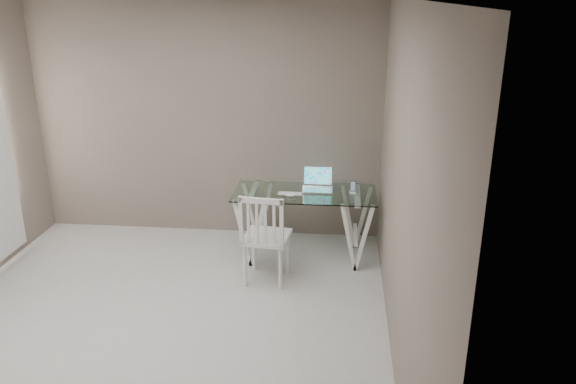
# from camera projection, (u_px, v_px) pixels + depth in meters

# --- Properties ---
(room) EXTENTS (4.50, 4.52, 2.71)m
(room) POSITION_uv_depth(u_px,v_px,m) (126.00, 138.00, 4.19)
(room) COLOR #ABA9A4
(room) RESTS_ON ground
(desk) EXTENTS (1.50, 0.70, 0.75)m
(desk) POSITION_uv_depth(u_px,v_px,m) (305.00, 224.00, 6.05)
(desk) COLOR silver
(desk) RESTS_ON ground
(chair) EXTENTS (0.48, 0.48, 0.95)m
(chair) POSITION_uv_depth(u_px,v_px,m) (265.00, 235.00, 5.43)
(chair) COLOR silver
(chair) RESTS_ON ground
(laptop) EXTENTS (0.33, 0.28, 0.23)m
(laptop) POSITION_uv_depth(u_px,v_px,m) (317.00, 184.00, 6.01)
(laptop) COLOR silver
(laptop) RESTS_ON desk
(keyboard) EXTENTS (0.26, 0.11, 0.01)m
(keyboard) POSITION_uv_depth(u_px,v_px,m) (290.00, 194.00, 5.87)
(keyboard) COLOR silver
(keyboard) RESTS_ON desk
(mouse) EXTENTS (0.10, 0.06, 0.03)m
(mouse) POSITION_uv_depth(u_px,v_px,m) (290.00, 195.00, 5.80)
(mouse) COLOR white
(mouse) RESTS_ON desk
(phone_dock) EXTENTS (0.07, 0.07, 0.13)m
(phone_dock) POSITION_uv_depth(u_px,v_px,m) (353.00, 189.00, 5.90)
(phone_dock) COLOR white
(phone_dock) RESTS_ON desk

